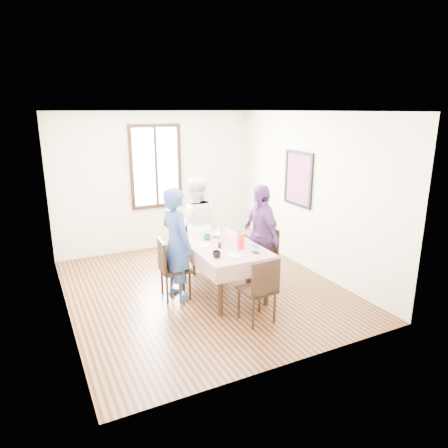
% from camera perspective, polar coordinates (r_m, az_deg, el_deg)
% --- Properties ---
extents(ground, '(4.50, 4.50, 0.00)m').
position_cam_1_polar(ground, '(6.54, -2.96, -8.92)').
color(ground, black).
rests_on(ground, ground).
extents(back_wall, '(4.00, 0.00, 4.00)m').
position_cam_1_polar(back_wall, '(8.18, -9.46, 5.84)').
color(back_wall, beige).
rests_on(back_wall, ground).
extents(right_wall, '(0.00, 4.50, 4.50)m').
position_cam_1_polar(right_wall, '(7.11, 11.85, 4.25)').
color(right_wall, beige).
rests_on(right_wall, ground).
extents(window_frame, '(1.02, 0.06, 1.62)m').
position_cam_1_polar(window_frame, '(8.11, -9.51, 7.91)').
color(window_frame, black).
rests_on(window_frame, back_wall).
extents(window_pane, '(0.90, 0.02, 1.50)m').
position_cam_1_polar(window_pane, '(8.12, -9.53, 7.92)').
color(window_pane, white).
rests_on(window_pane, back_wall).
extents(art_poster, '(0.04, 0.76, 0.96)m').
position_cam_1_polar(art_poster, '(7.30, 10.36, 6.21)').
color(art_poster, red).
rests_on(art_poster, right_wall).
extents(dining_table, '(0.86, 1.48, 0.75)m').
position_cam_1_polar(dining_table, '(6.28, -0.20, -6.27)').
color(dining_table, black).
rests_on(dining_table, ground).
extents(tablecloth, '(0.98, 1.60, 0.01)m').
position_cam_1_polar(tablecloth, '(6.14, -0.21, -2.98)').
color(tablecloth, '#5E050D').
rests_on(tablecloth, dining_table).
extents(chair_left, '(0.46, 0.46, 0.91)m').
position_cam_1_polar(chair_left, '(6.11, -6.84, -6.21)').
color(chair_left, black).
rests_on(chair_left, ground).
extents(chair_right, '(0.45, 0.45, 0.91)m').
position_cam_1_polar(chair_right, '(6.61, 5.19, -4.43)').
color(chair_right, black).
rests_on(chair_right, ground).
extents(chair_far, '(0.48, 0.48, 0.91)m').
position_cam_1_polar(chair_far, '(7.12, -3.84, -2.90)').
color(chair_far, black).
rests_on(chair_far, ground).
extents(chair_near, '(0.45, 0.45, 0.91)m').
position_cam_1_polar(chair_near, '(5.42, 4.62, -9.08)').
color(chair_near, black).
rests_on(chair_near, ground).
extents(person_left, '(0.54, 0.69, 1.67)m').
position_cam_1_polar(person_left, '(5.98, -6.78, -2.79)').
color(person_left, '#2A4787').
rests_on(person_left, ground).
extents(person_far, '(0.96, 0.85, 1.65)m').
position_cam_1_polar(person_far, '(6.99, -3.84, -0.09)').
color(person_far, white).
rests_on(person_far, ground).
extents(person_right, '(0.42, 0.96, 1.62)m').
position_cam_1_polar(person_right, '(6.49, 5.12, -1.53)').
color(person_right, '#5C3470').
rests_on(person_right, ground).
extents(mug_black, '(0.15, 0.15, 0.09)m').
position_cam_1_polar(mug_black, '(5.61, -1.03, -4.27)').
color(mug_black, black).
rests_on(mug_black, tablecloth).
extents(mug_flag, '(0.11, 0.11, 0.08)m').
position_cam_1_polar(mug_flag, '(6.14, 2.52, -2.55)').
color(mug_flag, red).
rests_on(mug_flag, tablecloth).
extents(mug_green, '(0.13, 0.13, 0.09)m').
position_cam_1_polar(mug_green, '(6.37, -2.35, -1.82)').
color(mug_green, '#0C7226').
rests_on(mug_green, tablecloth).
extents(serving_bowl, '(0.22, 0.22, 0.05)m').
position_cam_1_polar(serving_bowl, '(6.53, -0.77, -1.55)').
color(serving_bowl, white).
rests_on(serving_bowl, tablecloth).
extents(juice_carton, '(0.07, 0.07, 0.22)m').
position_cam_1_polar(juice_carton, '(5.93, 2.36, -2.48)').
color(juice_carton, red).
rests_on(juice_carton, tablecloth).
extents(butter_tub, '(0.13, 0.13, 0.06)m').
position_cam_1_polar(butter_tub, '(5.91, 4.34, -3.41)').
color(butter_tub, white).
rests_on(butter_tub, tablecloth).
extents(jam_jar, '(0.06, 0.06, 0.08)m').
position_cam_1_polar(jam_jar, '(5.99, -0.62, -3.01)').
color(jam_jar, black).
rests_on(jam_jar, tablecloth).
extents(drinking_glass, '(0.08, 0.08, 0.11)m').
position_cam_1_polar(drinking_glass, '(5.80, -1.22, -3.49)').
color(drinking_glass, silver).
rests_on(drinking_glass, tablecloth).
extents(smartphone, '(0.07, 0.14, 0.01)m').
position_cam_1_polar(smartphone, '(5.83, 4.40, -3.98)').
color(smartphone, black).
rests_on(smartphone, tablecloth).
extents(flower_vase, '(0.08, 0.08, 0.15)m').
position_cam_1_polar(flower_vase, '(6.20, -0.33, -2.00)').
color(flower_vase, silver).
rests_on(flower_vase, tablecloth).
extents(plate_left, '(0.20, 0.20, 0.01)m').
position_cam_1_polar(plate_left, '(6.10, -2.80, -3.00)').
color(plate_left, white).
rests_on(plate_left, tablecloth).
extents(plate_far, '(0.20, 0.20, 0.01)m').
position_cam_1_polar(plate_far, '(6.62, -2.12, -1.49)').
color(plate_far, white).
rests_on(plate_far, tablecloth).
extents(plate_near, '(0.20, 0.20, 0.01)m').
position_cam_1_polar(plate_near, '(5.69, 1.39, -4.40)').
color(plate_near, white).
rests_on(plate_near, tablecloth).
extents(butter_lid, '(0.12, 0.12, 0.01)m').
position_cam_1_polar(butter_lid, '(5.90, 4.35, -3.07)').
color(butter_lid, blue).
rests_on(butter_lid, butter_tub).
extents(flower_bunch, '(0.09, 0.09, 0.10)m').
position_cam_1_polar(flower_bunch, '(6.16, -0.34, -0.88)').
color(flower_bunch, yellow).
rests_on(flower_bunch, flower_vase).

